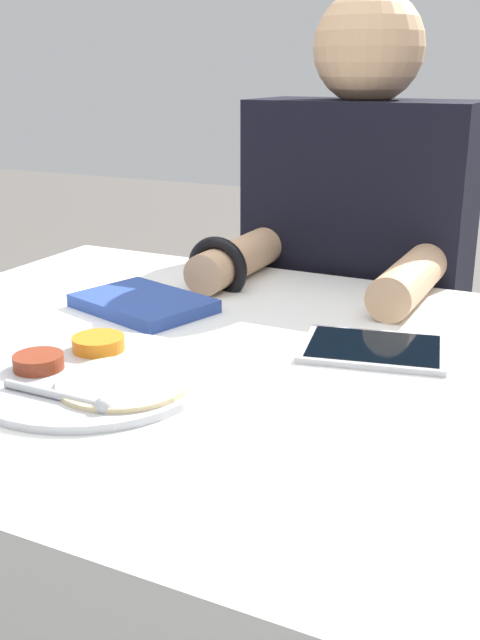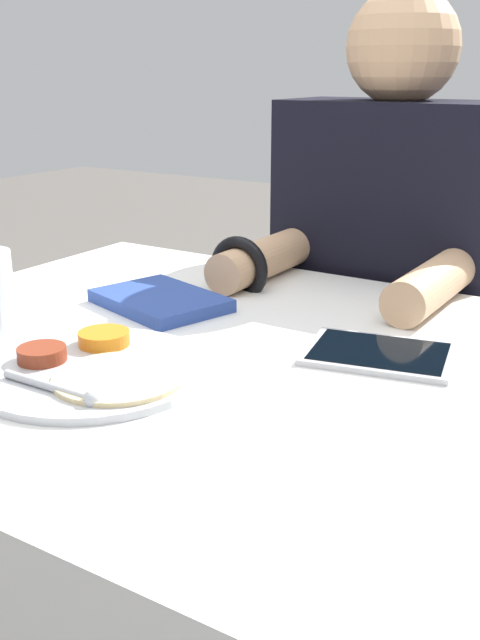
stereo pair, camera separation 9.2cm
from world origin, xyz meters
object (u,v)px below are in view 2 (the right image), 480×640
(red_notebook, at_px, (160,301))
(tablet_device, at_px, (379,354))
(thali_tray, at_px, (93,368))
(person_diner, at_px, (382,353))

(red_notebook, xyz_separation_m, tablet_device, (0.37, -0.02, -0.00))
(thali_tray, relative_size, tablet_device, 1.37)
(thali_tray, height_order, tablet_device, thali_tray)
(thali_tray, height_order, person_diner, person_diner)
(thali_tray, bearing_deg, person_diner, 81.58)
(red_notebook, relative_size, tablet_device, 1.11)
(thali_tray, xyz_separation_m, red_notebook, (-0.10, 0.26, 0.00))
(tablet_device, bearing_deg, person_diner, 110.44)
(thali_tray, distance_m, person_diner, 0.73)
(person_diner, bearing_deg, tablet_device, -69.56)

